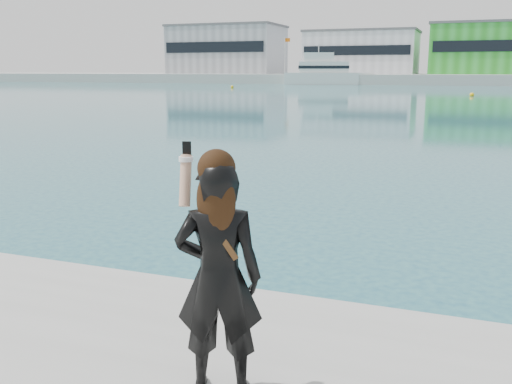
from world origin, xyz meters
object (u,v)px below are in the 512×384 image
buoy_far (232,88)px  woman (218,271)px  motor_yacht (325,73)px  buoy_extra (472,96)px

buoy_far → woman: bearing=-67.2°
woman → motor_yacht: bearing=-93.9°
buoy_far → buoy_extra: (36.94, -17.86, 0.00)m
buoy_extra → motor_yacht: bearing=121.9°
motor_yacht → buoy_extra: motor_yacht is taller
motor_yacht → buoy_far: (-9.01, -26.93, -2.31)m
buoy_far → motor_yacht: bearing=71.5°
buoy_far → buoy_extra: size_ratio=1.00×
woman → buoy_extra: bearing=-108.6°
buoy_extra → woman: 66.47m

